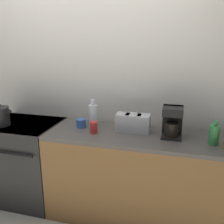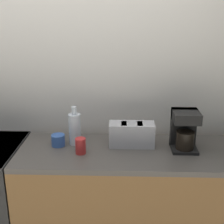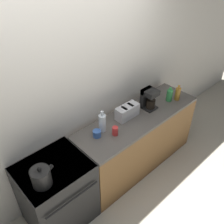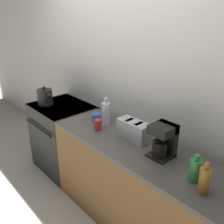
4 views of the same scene
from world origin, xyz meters
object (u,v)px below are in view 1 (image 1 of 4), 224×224
kettle (0,116)px  bottle_clear (93,116)px  cup_red (94,127)px  bottle_green (214,135)px  stove (27,160)px  coffee_maker (172,121)px  toaster (133,123)px  cup_blue (81,123)px

kettle → bottle_clear: 0.95m
cup_red → kettle: bearing=-177.5°
bottle_clear → bottle_green: size_ratio=1.35×
bottle_clear → cup_red: 0.18m
stove → coffee_maker: bearing=1.0°
kettle → toaster: kettle is taller
bottle_green → stove: bearing=177.9°
bottle_green → cup_blue: bearing=174.8°
coffee_maker → bottle_green: size_ratio=1.34×
coffee_maker → cup_blue: bearing=178.9°
kettle → bottle_green: 2.05m
toaster → cup_red: toaster is taller
cup_blue → cup_red: cup_red is taller
bottle_green → cup_red: bearing=-179.5°
coffee_maker → stove: bearing=-179.0°
toaster → bottle_clear: bottle_clear is taller
coffee_maker → bottle_green: (0.35, -0.09, -0.06)m
bottle_clear → cup_blue: (-0.12, -0.04, -0.08)m
stove → cup_red: 0.96m
bottle_clear → bottle_green: 1.13m
stove → coffee_maker: size_ratio=3.14×
kettle → bottle_green: kettle is taller
bottle_green → bottle_clear: bearing=172.5°
stove → coffee_maker: (1.53, 0.03, 0.58)m
coffee_maker → cup_blue: 0.90m
kettle → cup_red: kettle is taller
kettle → bottle_green: bearing=1.5°
cup_red → coffee_maker: bearing=8.3°
toaster → kettle: bearing=-172.1°
stove → bottle_green: (1.88, -0.07, 0.52)m
stove → kettle: 0.57m
kettle → cup_red: size_ratio=2.15×
stove → cup_blue: size_ratio=9.15×
stove → cup_blue: (0.64, 0.04, 0.47)m
bottle_green → cup_red: bottle_green is taller
bottle_clear → cup_blue: size_ratio=2.93×
bottle_clear → coffee_maker: bearing=-3.9°
bottle_green → cup_red: size_ratio=1.91×
toaster → bottle_green: size_ratio=1.53×
toaster → stove: bearing=-176.8°
cup_blue → toaster: bearing=2.3°
kettle → cup_blue: 0.83m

